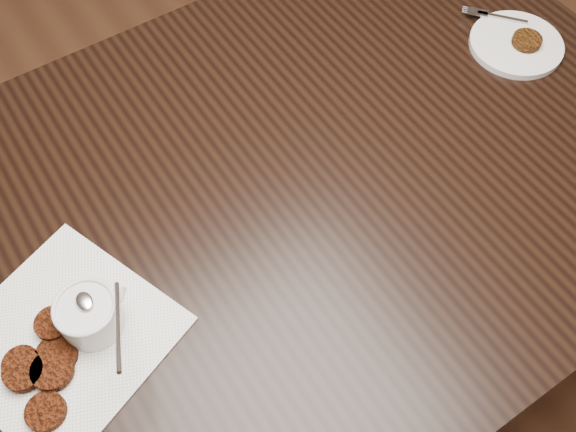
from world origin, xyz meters
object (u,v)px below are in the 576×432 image
object	(u,v)px
napkin	(63,339)
plate_with_patty	(517,42)
table	(272,293)
sauce_ramekin	(83,306)

from	to	relation	value
napkin	plate_with_patty	distance (m)	0.97
napkin	plate_with_patty	size ratio (longest dim) A/B	1.55
table	sauce_ramekin	world-z (taller)	sauce_ramekin
sauce_ramekin	plate_with_patty	distance (m)	0.93
sauce_ramekin	plate_with_patty	xyz separation A→B (m)	(0.92, 0.08, -0.05)
table	napkin	xyz separation A→B (m)	(-0.38, -0.05, 0.38)
napkin	sauce_ramekin	distance (m)	0.08
table	napkin	bearing A→B (deg)	-173.11
plate_with_patty	napkin	bearing A→B (deg)	-175.62
napkin	table	bearing A→B (deg)	6.89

